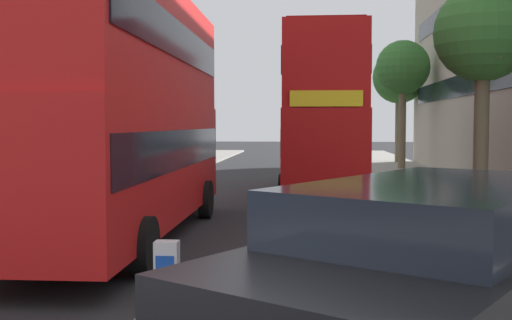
{
  "coord_description": "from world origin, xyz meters",
  "views": [
    {
      "loc": [
        1.68,
        -2.71,
        2.59
      ],
      "look_at": [
        0.5,
        11.0,
        1.8
      ],
      "focal_mm": 44.01,
      "sensor_mm": 36.0,
      "label": 1
    }
  ],
  "objects_px": {
    "keep_left_bollard": "(167,291)",
    "double_decker_bus_oncoming": "(322,112)",
    "double_decker_bus_away": "(126,104)",
    "taxi_minivan": "(430,314)"
  },
  "relations": [
    {
      "from": "double_decker_bus_oncoming",
      "to": "taxi_minivan",
      "type": "distance_m",
      "value": 17.8
    },
    {
      "from": "keep_left_bollard",
      "to": "double_decker_bus_oncoming",
      "type": "height_order",
      "value": "double_decker_bus_oncoming"
    },
    {
      "from": "double_decker_bus_away",
      "to": "taxi_minivan",
      "type": "height_order",
      "value": "double_decker_bus_away"
    },
    {
      "from": "double_decker_bus_oncoming",
      "to": "taxi_minivan",
      "type": "xyz_separation_m",
      "value": [
        0.51,
        -17.69,
        -1.96
      ]
    },
    {
      "from": "double_decker_bus_away",
      "to": "taxi_minivan",
      "type": "xyz_separation_m",
      "value": [
        5.02,
        -8.59,
        -1.96
      ]
    },
    {
      "from": "keep_left_bollard",
      "to": "taxi_minivan",
      "type": "distance_m",
      "value": 3.46
    },
    {
      "from": "keep_left_bollard",
      "to": "double_decker_bus_oncoming",
      "type": "xyz_separation_m",
      "value": [
        2.13,
        15.51,
        2.42
      ]
    },
    {
      "from": "double_decker_bus_away",
      "to": "double_decker_bus_oncoming",
      "type": "height_order",
      "value": "same"
    },
    {
      "from": "double_decker_bus_oncoming",
      "to": "taxi_minivan",
      "type": "bearing_deg",
      "value": -88.34
    },
    {
      "from": "double_decker_bus_away",
      "to": "double_decker_bus_oncoming",
      "type": "distance_m",
      "value": 10.15
    }
  ]
}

